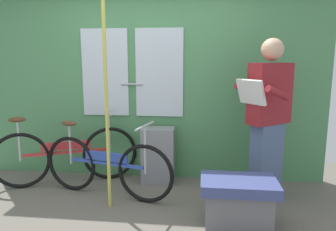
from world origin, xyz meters
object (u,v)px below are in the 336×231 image
object	(u,v)px
handrail_pole	(106,96)
bicycle_near_door	(106,166)
passenger_reading_newspaper	(268,117)
bicycle_leaning_behind	(66,155)
bench_seat_corner	(238,201)
trash_bin_by_wall	(158,155)

from	to	relation	value
handrail_pole	bicycle_near_door	bearing A→B (deg)	114.17
passenger_reading_newspaper	bicycle_leaning_behind	bearing A→B (deg)	-41.26
bench_seat_corner	bicycle_near_door	bearing A→B (deg)	160.97
passenger_reading_newspaper	bench_seat_corner	distance (m)	0.99
bicycle_leaning_behind	bench_seat_corner	world-z (taller)	bicycle_leaning_behind
bicycle_leaning_behind	handrail_pole	bearing A→B (deg)	-60.93
handrail_pole	bench_seat_corner	size ratio (longest dim) A/B	3.37
bicycle_near_door	bicycle_leaning_behind	bearing A→B (deg)	167.18
passenger_reading_newspaper	bench_seat_corner	size ratio (longest dim) A/B	2.51
bicycle_near_door	trash_bin_by_wall	size ratio (longest dim) A/B	2.26
bicycle_near_door	handrail_pole	world-z (taller)	handrail_pole
passenger_reading_newspaper	bench_seat_corner	world-z (taller)	passenger_reading_newspaper
bicycle_leaning_behind	trash_bin_by_wall	size ratio (longest dim) A/B	2.33
passenger_reading_newspaper	trash_bin_by_wall	bearing A→B (deg)	-53.13
bicycle_leaning_behind	handrail_pole	world-z (taller)	handrail_pole
handrail_pole	passenger_reading_newspaper	bearing A→B (deg)	12.92
bicycle_leaning_behind	bench_seat_corner	bearing A→B (deg)	-44.45
bicycle_near_door	passenger_reading_newspaper	bearing A→B (deg)	17.89
bicycle_leaning_behind	handrail_pole	distance (m)	1.22
bicycle_leaning_behind	handrail_pole	size ratio (longest dim) A/B	0.69
bicycle_near_door	bench_seat_corner	xyz separation A→B (m)	(1.42, -0.49, -0.11)
bicycle_leaning_behind	bench_seat_corner	size ratio (longest dim) A/B	2.32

